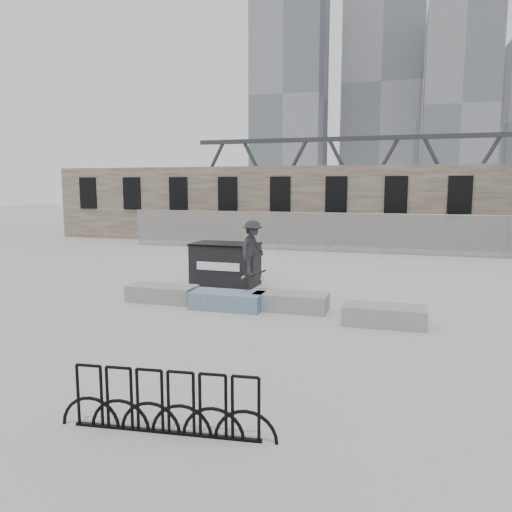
{
  "coord_description": "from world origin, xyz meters",
  "views": [
    {
      "loc": [
        3.75,
        -13.0,
        3.4
      ],
      "look_at": [
        -0.5,
        1.17,
        1.3
      ],
      "focal_mm": 35.0,
      "sensor_mm": 36.0,
      "label": 1
    }
  ],
  "objects_px": {
    "planter_far_left": "(162,293)",
    "dumpster": "(226,264)",
    "planter_center_right": "(291,301)",
    "skateboarder": "(253,248)",
    "bike_rack": "(165,403)",
    "planter_center_left": "(227,300)",
    "planter_offset": "(384,315)"
  },
  "relations": [
    {
      "from": "planter_far_left",
      "to": "dumpster",
      "type": "xyz_separation_m",
      "value": [
        0.97,
        2.78,
        0.48
      ]
    },
    {
      "from": "planter_far_left",
      "to": "skateboarder",
      "type": "bearing_deg",
      "value": 3.26
    },
    {
      "from": "planter_offset",
      "to": "skateboarder",
      "type": "xyz_separation_m",
      "value": [
        -3.65,
        0.87,
        1.42
      ]
    },
    {
      "from": "planter_far_left",
      "to": "planter_center_right",
      "type": "xyz_separation_m",
      "value": [
        3.88,
        0.05,
        0.0
      ]
    },
    {
      "from": "planter_center_left",
      "to": "skateboarder",
      "type": "bearing_deg",
      "value": 37.54
    },
    {
      "from": "planter_far_left",
      "to": "skateboarder",
      "type": "xyz_separation_m",
      "value": [
        2.75,
        0.16,
        1.42
      ]
    },
    {
      "from": "planter_center_left",
      "to": "planter_center_right",
      "type": "distance_m",
      "value": 1.76
    },
    {
      "from": "bike_rack",
      "to": "skateboarder",
      "type": "distance_m",
      "value": 7.49
    },
    {
      "from": "planter_offset",
      "to": "planter_center_right",
      "type": "bearing_deg",
      "value": 162.99
    },
    {
      "from": "dumpster",
      "to": "bike_rack",
      "type": "xyz_separation_m",
      "value": [
        2.78,
        -9.95,
        -0.3
      ]
    },
    {
      "from": "planter_center_left",
      "to": "skateboarder",
      "type": "height_order",
      "value": "skateboarder"
    },
    {
      "from": "planter_far_left",
      "to": "bike_rack",
      "type": "bearing_deg",
      "value": -62.36
    },
    {
      "from": "skateboarder",
      "to": "planter_center_left",
      "type": "bearing_deg",
      "value": 141.58
    },
    {
      "from": "planter_offset",
      "to": "skateboarder",
      "type": "relative_size",
      "value": 1.15
    },
    {
      "from": "bike_rack",
      "to": "skateboarder",
      "type": "relative_size",
      "value": 1.8
    },
    {
      "from": "planter_far_left",
      "to": "dumpster",
      "type": "bearing_deg",
      "value": 70.73
    },
    {
      "from": "planter_far_left",
      "to": "skateboarder",
      "type": "relative_size",
      "value": 1.15
    },
    {
      "from": "planter_center_right",
      "to": "skateboarder",
      "type": "height_order",
      "value": "skateboarder"
    },
    {
      "from": "planter_far_left",
      "to": "planter_offset",
      "type": "height_order",
      "value": "same"
    },
    {
      "from": "planter_offset",
      "to": "bike_rack",
      "type": "height_order",
      "value": "bike_rack"
    },
    {
      "from": "bike_rack",
      "to": "planter_offset",
      "type": "bearing_deg",
      "value": 67.66
    },
    {
      "from": "planter_center_right",
      "to": "dumpster",
      "type": "relative_size",
      "value": 0.88
    },
    {
      "from": "dumpster",
      "to": "planter_center_right",
      "type": "bearing_deg",
      "value": -41.22
    },
    {
      "from": "planter_offset",
      "to": "skateboarder",
      "type": "bearing_deg",
      "value": 166.56
    },
    {
      "from": "planter_offset",
      "to": "bike_rack",
      "type": "distance_m",
      "value": 6.97
    },
    {
      "from": "skateboarder",
      "to": "planter_far_left",
      "type": "bearing_deg",
      "value": 107.3
    },
    {
      "from": "planter_center_right",
      "to": "bike_rack",
      "type": "xyz_separation_m",
      "value": [
        -0.13,
        -7.22,
        0.18
      ]
    },
    {
      "from": "planter_center_right",
      "to": "planter_center_left",
      "type": "bearing_deg",
      "value": -168.37
    },
    {
      "from": "bike_rack",
      "to": "planter_far_left",
      "type": "bearing_deg",
      "value": 117.64
    },
    {
      "from": "planter_center_left",
      "to": "bike_rack",
      "type": "height_order",
      "value": "bike_rack"
    },
    {
      "from": "planter_center_left",
      "to": "planter_offset",
      "type": "xyz_separation_m",
      "value": [
        4.25,
        -0.41,
        0.0
      ]
    },
    {
      "from": "bike_rack",
      "to": "skateboarder",
      "type": "bearing_deg",
      "value": 97.79
    }
  ]
}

